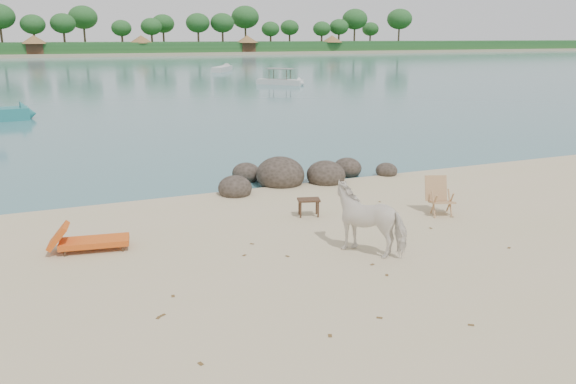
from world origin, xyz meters
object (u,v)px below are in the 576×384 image
lounge_chair (94,239)px  side_table (309,209)px  boulders (294,176)px  cow (370,220)px  deck_chair (442,198)px

lounge_chair → side_table: bearing=12.7°
boulders → side_table: (-1.04, -3.43, 0.01)m
cow → deck_chair: cow is taller
side_table → deck_chair: size_ratio=0.58×
boulders → side_table: bearing=-106.8°
boulders → cow: size_ratio=3.65×
lounge_chair → cow: bearing=-14.2°
deck_chair → cow: bearing=-133.6°
boulders → cow: 6.18m
cow → side_table: (-0.23, 2.68, -0.50)m
cow → deck_chair: size_ratio=1.77×
boulders → lounge_chair: size_ratio=3.48×
boulders → lounge_chair: 7.36m
boulders → lounge_chair: (-6.29, -3.83, 0.06)m
cow → lounge_chair: 5.95m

